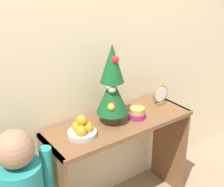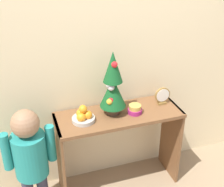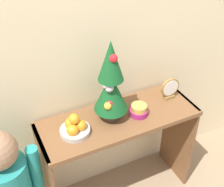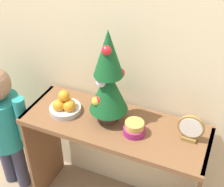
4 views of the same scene
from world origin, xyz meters
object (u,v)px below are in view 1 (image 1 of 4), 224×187
mini_tree (112,86)px  singing_bowl (137,113)px  desk_clock (160,95)px  fruit_bowl (82,130)px

mini_tree → singing_bowl: (0.17, -0.06, -0.23)m
singing_bowl → desk_clock: desk_clock is taller
fruit_bowl → desk_clock: size_ratio=1.16×
mini_tree → singing_bowl: bearing=-17.5°
singing_bowl → fruit_bowl: bearing=177.8°
fruit_bowl → desk_clock: 0.72m
fruit_bowl → singing_bowl: size_ratio=1.55×
mini_tree → fruit_bowl: bearing=-171.6°
fruit_bowl → singing_bowl: fruit_bowl is taller
mini_tree → desk_clock: (0.45, 0.01, -0.19)m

